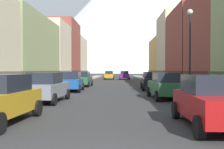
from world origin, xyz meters
TOP-DOWN VIEW (x-y plane):
  - sidewalk_left at (-6.25, 35.00)m, footprint 2.50×100.00m
  - sidewalk_right at (6.25, 35.00)m, footprint 2.50×100.00m
  - storefront_left_2 at (-11.22, 24.63)m, footprint 7.75×13.87m
  - storefront_left_3 at (-10.85, 36.28)m, footprint 7.00×8.41m
  - storefront_left_4 at (-12.04, 46.03)m, footprint 9.39×10.35m
  - storefront_left_5 at (-11.01, 57.14)m, footprint 7.32×11.85m
  - storefront_right_3 at (12.39, 30.49)m, footprint 10.07×10.76m
  - storefront_right_4 at (11.92, 41.31)m, footprint 9.14×10.13m
  - storefront_right_5 at (11.75, 53.08)m, footprint 8.79×13.14m
  - car_left_1 at (-3.80, 11.35)m, footprint 2.19×4.46m
  - car_left_2 at (-3.80, 19.70)m, footprint 2.22×4.47m
  - car_left_3 at (-3.80, 27.30)m, footprint 2.13×4.43m
  - car_right_0 at (3.80, 4.37)m, footprint 2.09×4.41m
  - car_right_1 at (3.80, 13.50)m, footprint 2.25×4.49m
  - car_right_2 at (3.80, 21.84)m, footprint 2.19×4.46m
  - car_driving_0 at (1.60, 50.82)m, footprint 2.06×4.40m
  - car_driving_1 at (-1.60, 52.21)m, footprint 2.06×4.40m
  - potted_plant_1 at (-7.00, 19.96)m, footprint 0.76×0.76m
  - pedestrian_0 at (6.25, 27.32)m, footprint 0.36×0.36m
  - streetlamp_right at (5.35, 13.41)m, footprint 0.36×0.36m
  - mountain_backdrop at (23.61, 260.00)m, footprint 225.91×225.91m

SIDE VIEW (x-z plane):
  - sidewalk_left at x=-6.25m, z-range 0.00..0.15m
  - sidewalk_right at x=6.25m, z-range 0.00..0.15m
  - potted_plant_1 at x=-7.00m, z-range 0.23..1.27m
  - pedestrian_0 at x=6.25m, z-range 0.08..1.63m
  - car_left_1 at x=-3.80m, z-range 0.01..1.79m
  - car_left_2 at x=-3.80m, z-range 0.01..1.79m
  - car_left_3 at x=-3.80m, z-range 0.01..1.79m
  - car_right_0 at x=3.80m, z-range 0.01..1.79m
  - car_right_1 at x=3.80m, z-range 0.01..1.79m
  - car_right_2 at x=3.80m, z-range 0.01..1.79m
  - car_driving_0 at x=1.60m, z-range 0.01..1.79m
  - car_driving_1 at x=-1.60m, z-range 0.01..1.79m
  - storefront_left_2 at x=-11.22m, z-range -0.14..7.70m
  - streetlamp_right at x=5.35m, z-range 1.06..6.92m
  - storefront_right_5 at x=11.75m, z-range -0.15..8.40m
  - storefront_left_3 at x=-10.85m, z-range -0.16..9.00m
  - storefront_left_5 at x=-11.01m, z-range -0.16..9.14m
  - storefront_right_3 at x=12.39m, z-range -0.16..9.58m
  - storefront_left_4 at x=-12.04m, z-range -0.18..10.92m
  - storefront_right_4 at x=11.92m, z-range -0.18..11.15m
  - mountain_backdrop at x=23.61m, z-range 0.00..122.56m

